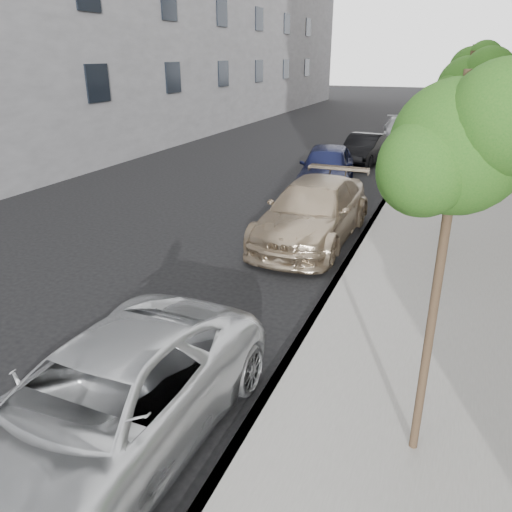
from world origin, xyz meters
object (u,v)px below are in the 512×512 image
Objects in this scene: minivan at (104,407)px; sedan_black at (364,149)px; tree_mid at (469,88)px; tree_near at (461,148)px; sedan_blue at (327,167)px; sedan_rear at (400,129)px; tree_far at (472,68)px; suv at (313,212)px.

minivan reaches higher than sedan_black.
tree_mid is at bearing 67.73° from minivan.
tree_near is 0.96× the size of sedan_blue.
sedan_black is 0.92× the size of sedan_rear.
sedan_black is (0.43, 4.89, -0.13)m from sedan_blue.
minivan is at bearing -103.68° from tree_far.
tree_near reaches higher than sedan_blue.
sedan_blue is (-0.91, 13.95, 0.08)m from minivan.
sedan_black is (-3.97, 4.47, -3.53)m from tree_far.
suv is 17.94m from sedan_rear.
tree_far is at bearing 90.00° from tree_mid.
suv is (-3.33, 7.03, -2.99)m from tree_near.
sedan_blue is 1.16× the size of sedan_black.
tree_mid reaches higher than sedan_blue.
minivan is at bearing -82.76° from sedan_black.
tree_far reaches higher than tree_near.
sedan_blue is (-4.40, -0.42, -3.40)m from tree_far.
suv is 1.15× the size of sedan_blue.
minivan reaches higher than sedan_rear.
tree_near is 4.84m from minivan.
sedan_blue is (-4.40, 12.58, -2.98)m from tree_near.
tree_near reaches higher than suv.
sedan_black is at bearing 102.81° from tree_near.
minivan is 8.40m from suv.
tree_far reaches higher than minivan.
minivan is 1.17× the size of sedan_rear.
sedan_rear is (-3.33, 11.97, -3.55)m from tree_far.
tree_near is 1.12× the size of sedan_black.
sedan_black is (-0.65, 10.44, -0.11)m from suv.
tree_mid reaches higher than tree_near.
tree_mid is at bearing -90.00° from tree_far.
tree_far is at bearing 90.00° from tree_near.
tree_near is 13.01m from tree_far.
tree_mid reaches higher than sedan_black.
tree_mid reaches higher than suv.
tree_near is 6.50m from tree_mid.
tree_mid is at bearing -63.09° from sedan_blue.
sedan_black is (-3.97, 10.97, -3.30)m from tree_mid.
sedan_rear is at bearing 97.59° from tree_near.
minivan is at bearing -98.57° from sedan_rear.
minivan is (-3.50, -7.87, -3.25)m from tree_mid.
sedan_rear is (-3.33, 18.47, -3.33)m from tree_mid.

